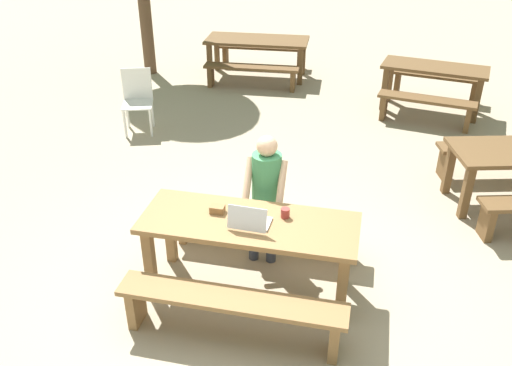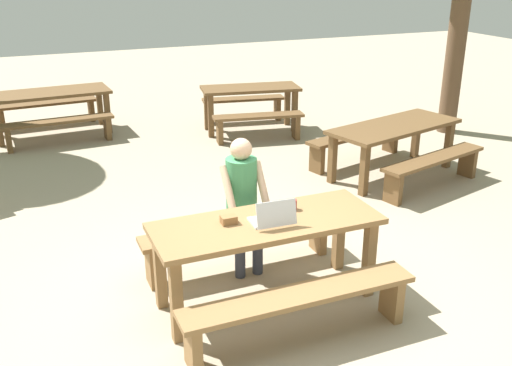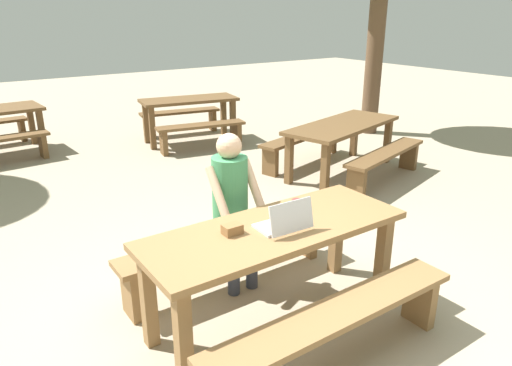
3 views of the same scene
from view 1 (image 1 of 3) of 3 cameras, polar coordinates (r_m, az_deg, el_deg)
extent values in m
plane|color=tan|center=(5.33, -0.68, -10.95)|extent=(30.00, 30.00, 0.00)
cube|color=olive|center=(4.87, -0.73, -4.23)|extent=(1.95, 0.73, 0.05)
cube|color=olive|center=(5.14, -11.06, -8.15)|extent=(0.09, 0.09, 0.73)
cube|color=olive|center=(4.80, 8.98, -11.04)|extent=(0.09, 0.09, 0.73)
cube|color=olive|center=(5.52, -8.99, -4.91)|extent=(0.09, 0.09, 0.73)
cube|color=olive|center=(5.22, 9.47, -7.32)|extent=(0.09, 0.09, 0.73)
cube|color=olive|center=(4.58, -2.62, -12.09)|extent=(1.93, 0.30, 0.05)
cube|color=olive|center=(4.97, -12.47, -12.27)|extent=(0.08, 0.24, 0.40)
cube|color=olive|center=(4.63, 8.26, -15.61)|extent=(0.08, 0.24, 0.40)
cube|color=olive|center=(5.58, 0.82, -3.39)|extent=(1.93, 0.30, 0.05)
cube|color=olive|center=(5.91, -7.47, -4.16)|extent=(0.08, 0.24, 0.40)
cube|color=olive|center=(5.62, 9.53, -6.31)|extent=(0.08, 0.24, 0.40)
cube|color=silver|center=(4.82, -0.51, -4.08)|extent=(0.35, 0.23, 0.02)
cube|color=silver|center=(4.66, -0.95, -3.77)|extent=(0.35, 0.07, 0.21)
cube|color=black|center=(4.66, -0.93, -3.71)|extent=(0.32, 0.06, 0.19)
cube|color=olive|center=(4.96, -4.07, -2.75)|extent=(0.13, 0.09, 0.07)
cylinder|color=#99332D|center=(4.89, 3.08, -3.15)|extent=(0.08, 0.08, 0.09)
cylinder|color=#333847|center=(5.56, -0.24, -6.04)|extent=(0.10, 0.10, 0.45)
cylinder|color=#333847|center=(5.53, 1.60, -6.27)|extent=(0.10, 0.10, 0.45)
cube|color=#333847|center=(5.46, 0.89, -3.38)|extent=(0.28, 0.28, 0.12)
cylinder|color=#3F8C59|center=(5.36, 1.12, 0.15)|extent=(0.29, 0.29, 0.60)
cylinder|color=#DBAD89|center=(5.28, -0.86, 0.31)|extent=(0.07, 0.32, 0.41)
cylinder|color=#DBAD89|center=(5.23, 2.69, -0.09)|extent=(0.07, 0.32, 0.41)
sphere|color=#DBAD89|center=(5.18, 1.16, 3.90)|extent=(0.20, 0.20, 0.20)
cube|color=white|center=(8.43, -12.31, 8.04)|extent=(0.55, 0.55, 0.02)
cube|color=white|center=(8.54, -12.36, 10.13)|extent=(0.42, 0.16, 0.48)
cylinder|color=white|center=(8.36, -13.56, 6.03)|extent=(0.04, 0.04, 0.43)
cylinder|color=white|center=(8.32, -10.96, 6.19)|extent=(0.04, 0.04, 0.43)
cylinder|color=white|center=(8.71, -13.28, 7.03)|extent=(0.04, 0.04, 0.43)
cylinder|color=white|center=(8.66, -10.78, 7.19)|extent=(0.04, 0.04, 0.43)
cube|color=brown|center=(9.39, 18.26, 11.42)|extent=(1.74, 0.94, 0.05)
cube|color=brown|center=(9.36, 13.31, 9.57)|extent=(0.10, 0.10, 0.72)
cube|color=brown|center=(9.27, 22.15, 7.94)|extent=(0.10, 0.10, 0.72)
cube|color=brown|center=(9.80, 13.84, 10.41)|extent=(0.10, 0.10, 0.72)
cube|color=brown|center=(9.71, 22.30, 8.85)|extent=(0.10, 0.10, 0.72)
cube|color=brown|center=(8.91, 17.47, 8.35)|extent=(1.51, 0.55, 0.05)
cube|color=brown|center=(9.05, 13.24, 7.78)|extent=(0.12, 0.25, 0.40)
cube|color=brown|center=(8.96, 21.30, 6.27)|extent=(0.12, 0.25, 0.40)
cube|color=brown|center=(10.07, 18.38, 10.64)|extent=(1.51, 0.55, 0.05)
cube|color=brown|center=(10.20, 14.59, 10.12)|extent=(0.12, 0.25, 0.40)
cube|color=brown|center=(10.12, 21.78, 8.78)|extent=(0.12, 0.25, 0.40)
cube|color=brown|center=(10.60, 0.11, 14.74)|extent=(1.96, 0.93, 0.05)
cube|color=brown|center=(10.58, -4.87, 12.52)|extent=(0.10, 0.10, 0.69)
cube|color=brown|center=(10.32, 4.66, 12.07)|extent=(0.10, 0.10, 0.69)
cube|color=brown|center=(11.15, -4.11, 13.46)|extent=(0.10, 0.10, 0.69)
cube|color=brown|center=(10.90, 4.96, 13.03)|extent=(0.10, 0.10, 0.69)
cube|color=brown|center=(10.07, -0.49, 12.03)|extent=(1.74, 0.40, 0.05)
cube|color=brown|center=(10.29, -4.76, 11.09)|extent=(0.09, 0.24, 0.38)
cube|color=brown|center=(10.05, 3.88, 10.65)|extent=(0.09, 0.24, 0.38)
cube|color=brown|center=(11.31, 0.66, 14.04)|extent=(1.74, 0.40, 0.05)
cube|color=brown|center=(11.50, -3.21, 13.17)|extent=(0.09, 0.24, 0.38)
cube|color=brown|center=(11.29, 4.58, 12.80)|extent=(0.09, 0.24, 0.38)
cube|color=brown|center=(6.58, 21.18, -0.92)|extent=(0.11, 0.11, 0.67)
cube|color=brown|center=(7.04, 19.57, 1.45)|extent=(0.11, 0.11, 0.67)
cube|color=brown|center=(6.39, 23.01, -3.76)|extent=(0.14, 0.25, 0.40)
cube|color=brown|center=(7.68, 24.78, 3.46)|extent=(1.77, 0.74, 0.05)
cube|color=brown|center=(7.46, 19.10, 1.98)|extent=(0.14, 0.25, 0.40)
cylinder|color=brown|center=(10.92, -11.62, 17.78)|extent=(0.23, 0.23, 2.61)
camera|label=2|loc=(2.82, -75.95, -6.19)|focal=41.04mm
camera|label=3|loc=(3.41, -44.76, -1.03)|focal=33.36mm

